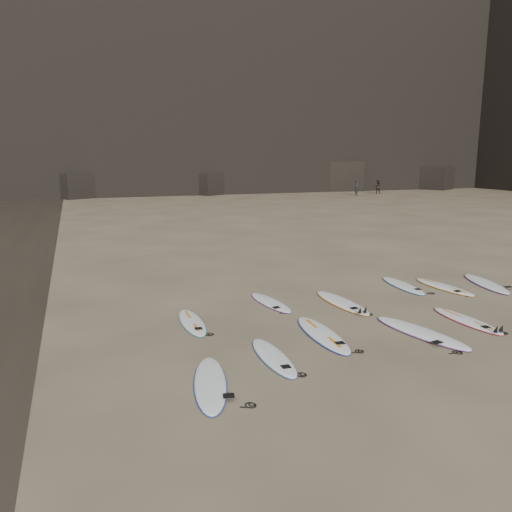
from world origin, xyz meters
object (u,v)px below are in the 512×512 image
Objects in this scene: surfboard_2 at (322,334)px; surfboard_9 at (444,287)px; person_a at (357,188)px; surfboard_10 at (486,283)px; surfboard_1 at (273,357)px; surfboard_8 at (403,285)px; surfboard_7 at (342,302)px; surfboard_3 at (421,332)px; surfboard_5 at (192,322)px; surfboard_0 at (210,383)px; surfboard_6 at (270,302)px; person_b at (378,187)px; surfboard_4 at (467,320)px.

surfboard_2 is 6.29m from surfboard_9.
surfboard_10 is at bearing -159.57° from person_a.
surfboard_8 reaches higher than surfboard_1.
surfboard_7 is 1.53× the size of person_a.
surfboard_9 is 1.60m from surfboard_10.
surfboard_2 and surfboard_10 have the same top height.
surfboard_3 is 1.24× the size of surfboard_5.
person_a is (26.95, 39.16, 0.81)m from surfboard_0.
surfboard_0 is 0.92× the size of surfboard_2.
person_a reaches higher than surfboard_6.
surfboard_9 reaches higher than surfboard_6.
surfboard_9 is at bearing 31.81° from surfboard_3.
surfboard_2 is at bearing 87.99° from person_b.
surfboard_2 reaches higher than surfboard_6.
surfboard_8 is 0.91× the size of surfboard_10.
surfboard_2 is 0.97× the size of surfboard_3.
surfboard_8 is 39.36m from person_a.
surfboard_0 is 5.53m from surfboard_3.
surfboard_3 is at bearing 22.74° from surfboard_0.
surfboard_10 is (7.51, -0.46, 0.01)m from surfboard_6.
surfboard_0 is at bearing 177.95° from surfboard_3.
surfboard_2 is 3.33m from surfboard_5.
surfboard_10 is at bearing -9.73° from surfboard_9.
person_a is (18.03, 34.98, 0.81)m from surfboard_9.
person_a is (23.77, 37.55, 0.80)m from surfboard_2.
surfboard_8 is at bearing -163.64° from person_a.
surfboard_4 is 7.06m from surfboard_5.
surfboard_10 is (8.94, 3.27, 0.01)m from surfboard_1.
surfboard_0 is 47.54m from person_a.
surfboard_8 is at bearing 38.13° from surfboard_2.
person_a is at bearing 49.16° from surfboard_3.
surfboard_7 reaches higher than surfboard_8.
person_b reaches higher than surfboard_2.
surfboard_4 is at bearing -162.07° from person_a.
surfboard_1 is 1.81m from surfboard_2.
person_b is (29.19, 40.16, 0.74)m from surfboard_1.
surfboard_4 is 0.96× the size of surfboard_8.
surfboard_8 is at bearing 17.17° from surfboard_7.
person_b reaches higher than surfboard_9.
person_b is (3.81, 1.76, -0.07)m from person_a.
surfboard_6 is 5.93m from surfboard_9.
person_a reaches higher than surfboard_8.
surfboard_5 is (-2.70, 1.94, -0.01)m from surfboard_2.
person_a is 1.09× the size of person_b.
surfboard_0 is at bearing -169.03° from person_a.
surfboard_5 is 0.85× the size of surfboard_7.
surfboard_0 is 3.56m from surfboard_2.
surfboard_9 is (7.35, 3.42, 0.00)m from surfboard_1.
surfboard_6 is at bearing 141.15° from surfboard_4.
surfboard_10 reaches higher than surfboard_8.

